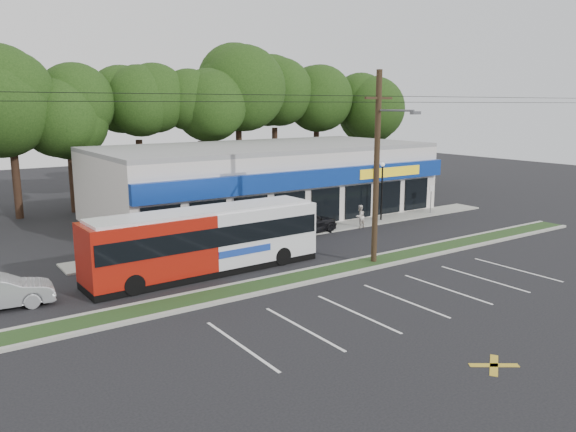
% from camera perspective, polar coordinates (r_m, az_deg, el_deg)
% --- Properties ---
extents(ground, '(120.00, 120.00, 0.00)m').
position_cam_1_polar(ground, '(27.62, 5.54, -6.25)').
color(ground, black).
rests_on(ground, ground).
extents(grass_strip, '(40.00, 1.60, 0.12)m').
position_cam_1_polar(grass_strip, '(28.34, 4.23, -5.64)').
color(grass_strip, '#213716').
rests_on(grass_strip, ground).
extents(curb_south, '(40.00, 0.25, 0.14)m').
position_cam_1_polar(curb_south, '(27.71, 5.34, -6.03)').
color(curb_south, '#9E9E93').
rests_on(curb_south, ground).
extents(curb_north, '(40.00, 0.25, 0.14)m').
position_cam_1_polar(curb_north, '(28.97, 3.18, -5.23)').
color(curb_north, '#9E9E93').
rests_on(curb_north, ground).
extents(sidewalk, '(32.00, 2.20, 0.10)m').
position_cam_1_polar(sidewalk, '(37.42, 2.55, -1.46)').
color(sidewalk, '#9E9E93').
rests_on(sidewalk, ground).
extents(strip_mall, '(25.00, 12.55, 5.30)m').
position_cam_1_polar(strip_mall, '(42.85, -2.47, 3.70)').
color(strip_mall, silver).
rests_on(strip_mall, ground).
extents(utility_pole, '(50.00, 2.77, 10.00)m').
position_cam_1_polar(utility_pole, '(29.07, 8.86, 5.46)').
color(utility_pole, black).
rests_on(utility_pole, ground).
extents(lamp_post, '(0.30, 0.30, 4.25)m').
position_cam_1_polar(lamp_post, '(40.65, 9.53, 3.17)').
color(lamp_post, black).
rests_on(lamp_post, ground).
extents(sign_post, '(0.45, 0.10, 2.23)m').
position_cam_1_polar(sign_post, '(44.26, 14.36, 2.17)').
color(sign_post, '#59595E').
rests_on(sign_post, ground).
extents(tree_line, '(46.76, 6.76, 11.83)m').
position_cam_1_polar(tree_line, '(50.67, -10.20, 11.25)').
color(tree_line, black).
rests_on(tree_line, ground).
extents(metrobus, '(12.14, 2.91, 3.25)m').
position_cam_1_polar(metrobus, '(28.14, -8.32, -2.35)').
color(metrobus, '#9A160B').
rests_on(metrobus, ground).
extents(car_dark, '(4.98, 2.75, 1.60)m').
position_cam_1_polar(car_dark, '(36.28, 1.78, -0.64)').
color(car_dark, black).
rests_on(car_dark, ground).
extents(pedestrian_a, '(0.73, 0.52, 1.87)m').
position_cam_1_polar(pedestrian_a, '(33.61, 0.94, -1.37)').
color(pedestrian_a, silver).
rests_on(pedestrian_a, ground).
extents(pedestrian_b, '(0.87, 0.74, 1.59)m').
position_cam_1_polar(pedestrian_b, '(38.49, 7.31, -0.05)').
color(pedestrian_b, silver).
rests_on(pedestrian_b, ground).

